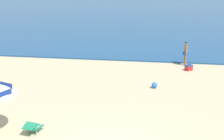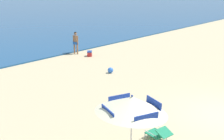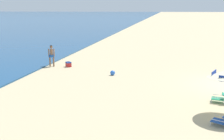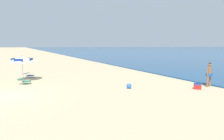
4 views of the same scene
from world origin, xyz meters
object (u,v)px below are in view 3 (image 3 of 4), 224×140
object	(u,v)px
lounge_chair_beside_umbrella	(221,97)
person_standing_near_shore	(51,54)
cooler_box	(68,64)
beach_ball	(113,73)
lounge_chair_under_umbrella	(223,120)

from	to	relation	value
lounge_chair_beside_umbrella	person_standing_near_shore	bearing A→B (deg)	59.98
cooler_box	beach_ball	xyz separation A→B (m)	(-2.25, -4.13, -0.03)
lounge_chair_under_umbrella	person_standing_near_shore	size ratio (longest dim) A/B	0.56
beach_ball	person_standing_near_shore	bearing A→B (deg)	69.28
lounge_chair_under_umbrella	person_standing_near_shore	bearing A→B (deg)	49.09
lounge_chair_beside_umbrella	person_standing_near_shore	size ratio (longest dim) A/B	0.54
person_standing_near_shore	lounge_chair_beside_umbrella	bearing A→B (deg)	-120.02
beach_ball	lounge_chair_under_umbrella	bearing A→B (deg)	-142.62
person_standing_near_shore	cooler_box	size ratio (longest dim) A/B	2.93
lounge_chair_beside_umbrella	lounge_chair_under_umbrella	bearing A→B (deg)	171.89
lounge_chair_under_umbrella	cooler_box	size ratio (longest dim) A/B	1.65
lounge_chair_under_umbrella	lounge_chair_beside_umbrella	bearing A→B (deg)	-8.11
lounge_chair_beside_umbrella	beach_ball	xyz separation A→B (m)	(4.85, 6.49, -0.10)
person_standing_near_shore	beach_ball	world-z (taller)	person_standing_near_shore
lounge_chair_under_umbrella	cooler_box	bearing A→B (deg)	45.01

